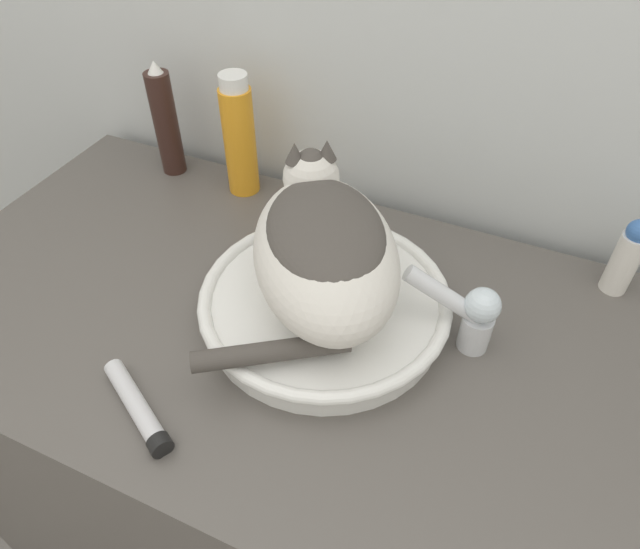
# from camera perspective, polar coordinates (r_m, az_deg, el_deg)

# --- Properties ---
(wall_back) EXTENTS (8.00, 0.05, 2.40)m
(wall_back) POSITION_cam_1_polar(r_m,az_deg,el_deg) (0.97, 7.36, 23.46)
(wall_back) COLOR silver
(wall_back) RESTS_ON ground_plane
(vanity_counter) EXTENTS (1.21, 0.64, 0.90)m
(vanity_counter) POSITION_cam_1_polar(r_m,az_deg,el_deg) (1.22, -1.91, -18.77)
(vanity_counter) COLOR #56514C
(vanity_counter) RESTS_ON ground_plane
(sink_basin) EXTENTS (0.37, 0.37, 0.05)m
(sink_basin) POSITION_cam_1_polar(r_m,az_deg,el_deg) (0.83, 0.48, -2.90)
(sink_basin) COLOR white
(sink_basin) RESTS_ON vanity_counter
(cat) EXTENTS (0.33, 0.39, 0.17)m
(cat) POSITION_cam_1_polar(r_m,az_deg,el_deg) (0.76, 0.37, 2.85)
(cat) COLOR silver
(cat) RESTS_ON sink_basin
(faucet) EXTENTS (0.14, 0.05, 0.13)m
(faucet) POSITION_cam_1_polar(r_m,az_deg,el_deg) (0.80, 14.86, -3.76)
(faucet) COLOR silver
(faucet) RESTS_ON vanity_counter
(deodorant_stick) EXTENTS (0.04, 0.04, 0.13)m
(deodorant_stick) POSITION_cam_1_polar(r_m,az_deg,el_deg) (0.96, 28.36, 1.59)
(deodorant_stick) COLOR white
(deodorant_stick) RESTS_ON vanity_counter
(hairspray_can_black) EXTENTS (0.05, 0.05, 0.22)m
(hairspray_can_black) POSITION_cam_1_polar(r_m,az_deg,el_deg) (1.14, -15.17, 14.48)
(hairspray_can_black) COLOR #331E19
(hairspray_can_black) RESTS_ON vanity_counter
(shampoo_bottle_tall) EXTENTS (0.06, 0.06, 0.23)m
(shampoo_bottle_tall) POSITION_cam_1_polar(r_m,az_deg,el_deg) (1.05, -8.07, 13.43)
(shampoo_bottle_tall) COLOR orange
(shampoo_bottle_tall) RESTS_ON vanity_counter
(cream_tube) EXTENTS (0.15, 0.10, 0.03)m
(cream_tube) POSITION_cam_1_polar(r_m,az_deg,el_deg) (0.78, -17.78, -12.50)
(cream_tube) COLOR silver
(cream_tube) RESTS_ON vanity_counter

